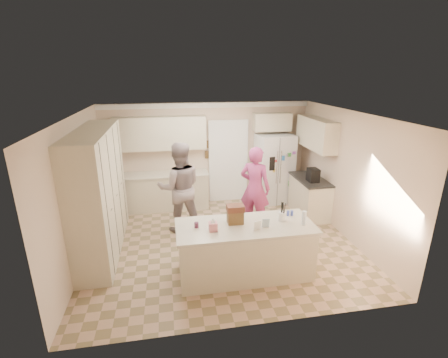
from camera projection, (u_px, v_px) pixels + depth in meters
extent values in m
cube|color=tan|center=(222.00, 243.00, 6.63)|extent=(5.20, 4.60, 0.02)
cube|color=white|center=(222.00, 113.00, 5.79)|extent=(5.20, 4.60, 0.02)
cube|color=beige|center=(207.00, 154.00, 8.37)|extent=(5.20, 0.02, 2.60)
cube|color=beige|center=(253.00, 242.00, 4.05)|extent=(5.20, 0.02, 2.60)
cube|color=beige|center=(78.00, 191.00, 5.78)|extent=(0.02, 4.60, 2.60)
cube|color=beige|center=(347.00, 175.00, 6.64)|extent=(0.02, 4.60, 2.60)
cube|color=white|center=(206.00, 105.00, 7.93)|extent=(5.20, 0.08, 0.12)
cube|color=beige|center=(99.00, 192.00, 6.06)|extent=(0.60, 2.60, 2.35)
cube|color=beige|center=(164.00, 192.00, 8.16)|extent=(2.20, 0.60, 0.88)
cube|color=beige|center=(163.00, 174.00, 8.00)|extent=(2.24, 0.63, 0.04)
cube|color=beige|center=(160.00, 133.00, 7.81)|extent=(2.20, 0.35, 0.80)
cube|color=black|center=(228.00, 162.00, 8.51)|extent=(0.90, 0.06, 2.10)
cube|color=white|center=(228.00, 163.00, 8.48)|extent=(1.02, 0.03, 2.22)
cube|color=brown|center=(208.00, 144.00, 8.25)|extent=(0.15, 0.02, 0.20)
cube|color=brown|center=(208.00, 155.00, 8.34)|extent=(0.15, 0.02, 0.20)
cube|color=white|center=(274.00, 169.00, 8.46)|extent=(0.97, 0.79, 1.80)
cube|color=gray|center=(278.00, 173.00, 8.13)|extent=(0.02, 0.02, 1.78)
cube|color=black|center=(270.00, 164.00, 8.00)|extent=(0.22, 0.03, 0.35)
cylinder|color=silver|center=(277.00, 167.00, 8.06)|extent=(0.02, 0.02, 0.85)
cylinder|color=silver|center=(281.00, 167.00, 8.07)|extent=(0.02, 0.02, 0.85)
cube|color=beige|center=(272.00, 122.00, 8.21)|extent=(0.95, 0.35, 0.45)
cube|color=beige|center=(309.00, 197.00, 7.80)|extent=(0.60, 1.20, 0.88)
cube|color=#2D2B28|center=(310.00, 179.00, 7.65)|extent=(0.63, 1.24, 0.04)
cube|color=beige|center=(316.00, 133.00, 7.52)|extent=(0.35, 1.50, 0.70)
cube|color=black|center=(313.00, 175.00, 7.40)|extent=(0.22, 0.28, 0.30)
cube|color=beige|center=(245.00, 251.00, 5.49)|extent=(2.20, 0.90, 0.88)
cube|color=beige|center=(245.00, 226.00, 5.34)|extent=(2.28, 0.96, 0.05)
cylinder|color=white|center=(282.00, 217.00, 5.47)|extent=(0.13, 0.13, 0.15)
cube|color=pink|center=(213.00, 227.00, 5.13)|extent=(0.13, 0.13, 0.14)
cone|color=white|center=(213.00, 220.00, 5.09)|extent=(0.08, 0.08, 0.08)
cube|color=brown|center=(235.00, 217.00, 5.37)|extent=(0.26, 0.18, 0.22)
cube|color=#592D1E|center=(235.00, 208.00, 5.32)|extent=(0.28, 0.20, 0.10)
cylinder|color=#59263F|center=(196.00, 225.00, 5.24)|extent=(0.07, 0.07, 0.09)
cube|color=white|center=(258.00, 225.00, 5.15)|extent=(0.12, 0.06, 0.16)
cube|color=silver|center=(266.00, 223.00, 5.22)|extent=(0.12, 0.05, 0.16)
cylinder|color=silver|center=(304.00, 218.00, 5.31)|extent=(0.07, 0.07, 0.24)
cylinder|color=#3E4FB4|center=(288.00, 213.00, 5.66)|extent=(0.05, 0.05, 0.09)
cylinder|color=#3E4FB4|center=(292.00, 213.00, 5.67)|extent=(0.05, 0.05, 0.09)
imported|color=gray|center=(180.00, 188.00, 6.86)|extent=(0.98, 0.77, 1.96)
imported|color=#C33C96|center=(255.00, 188.00, 7.02)|extent=(0.80, 0.74, 1.84)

